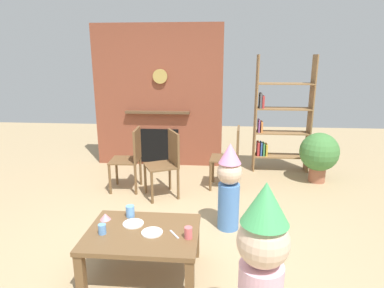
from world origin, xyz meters
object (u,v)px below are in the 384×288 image
at_px(bookshelf, 278,120).
at_px(dining_chair_right, 231,154).
at_px(paper_plate_rear, 133,224).
at_px(child_with_cone_hat, 262,266).
at_px(paper_cup_near_right, 102,229).
at_px(child_in_pink, 229,185).
at_px(potted_plant_tall, 319,153).
at_px(coffee_table, 143,238).
at_px(paper_cup_center, 188,233).
at_px(birthday_cake_slice, 105,217).
at_px(dining_chair_left, 131,156).
at_px(paper_plate_front, 152,232).
at_px(dining_chair_middle, 167,160).
at_px(paper_cup_near_left, 130,211).

height_order(bookshelf, dining_chair_right, bookshelf).
height_order(paper_plate_rear, child_with_cone_hat, child_with_cone_hat).
xyz_separation_m(paper_cup_near_right, child_in_pink, (1.08, 0.95, 0.06)).
bearing_deg(potted_plant_tall, dining_chair_right, -165.56).
height_order(coffee_table, potted_plant_tall, potted_plant_tall).
distance_m(bookshelf, paper_cup_center, 3.25).
bearing_deg(paper_cup_near_right, child_with_cone_hat, -26.51).
height_order(birthday_cake_slice, dining_chair_right, dining_chair_right).
distance_m(coffee_table, dining_chair_left, 1.98).
bearing_deg(paper_cup_near_right, potted_plant_tall, 45.09).
xyz_separation_m(child_in_pink, dining_chair_right, (0.06, 1.20, -0.01)).
distance_m(paper_cup_center, dining_chair_left, 2.20).
bearing_deg(child_in_pink, dining_chair_left, -85.71).
bearing_deg(child_with_cone_hat, potted_plant_tall, -74.88).
xyz_separation_m(paper_plate_front, child_with_cone_hat, (0.82, -0.66, 0.19)).
relative_size(coffee_table, paper_cup_center, 9.79).
relative_size(paper_cup_near_right, paper_cup_center, 0.88).
bearing_deg(paper_plate_rear, paper_cup_center, -20.13).
relative_size(dining_chair_left, potted_plant_tall, 1.18).
relative_size(bookshelf, dining_chair_right, 2.11).
bearing_deg(paper_plate_rear, dining_chair_left, 105.44).
relative_size(birthday_cake_slice, child_in_pink, 0.10).
distance_m(bookshelf, dining_chair_left, 2.46).
bearing_deg(paper_cup_near_right, paper_cup_center, -0.63).
xyz_separation_m(child_in_pink, dining_chair_left, (-1.35, 1.00, -0.01)).
bearing_deg(coffee_table, dining_chair_middle, 91.75).
bearing_deg(paper_plate_front, paper_cup_center, -9.54).
xyz_separation_m(birthday_cake_slice, dining_chair_right, (1.20, 1.90, 0.06)).
distance_m(paper_cup_near_right, child_in_pink, 1.44).
distance_m(paper_cup_near_right, birthday_cake_slice, 0.25).
xyz_separation_m(bookshelf, birthday_cake_slice, (-1.99, -2.74, -0.41)).
bearing_deg(coffee_table, dining_chair_left, 107.62).
bearing_deg(child_in_pink, birthday_cake_slice, -17.67).
relative_size(paper_plate_rear, potted_plant_tall, 0.24).
height_order(paper_cup_center, dining_chair_middle, dining_chair_middle).
relative_size(bookshelf, paper_cup_center, 19.44).
xyz_separation_m(child_with_cone_hat, child_in_pink, (-0.16, 1.56, -0.10)).
relative_size(child_in_pink, dining_chair_middle, 1.09).
distance_m(paper_plate_front, paper_plate_rear, 0.24).
relative_size(child_in_pink, potted_plant_tall, 1.28).
distance_m(bookshelf, birthday_cake_slice, 3.41).
relative_size(birthday_cake_slice, child_with_cone_hat, 0.09).
distance_m(child_in_pink, dining_chair_right, 1.20).
xyz_separation_m(paper_plate_front, dining_chair_middle, (-0.14, 1.74, 0.08)).
xyz_separation_m(paper_plate_front, paper_plate_rear, (-0.20, 0.13, 0.00)).
bearing_deg(paper_plate_front, paper_plate_rear, 145.68).
bearing_deg(paper_cup_near_left, paper_plate_rear, -65.77).
xyz_separation_m(paper_cup_near_left, child_in_pink, (0.93, 0.63, 0.04)).
height_order(child_in_pink, potted_plant_tall, child_in_pink).
height_order(paper_cup_center, child_with_cone_hat, child_with_cone_hat).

